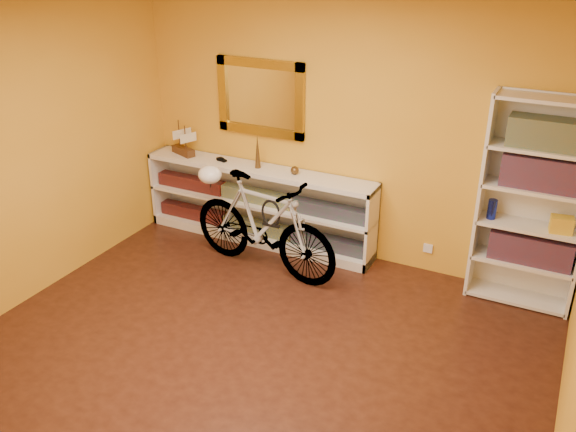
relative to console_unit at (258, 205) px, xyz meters
The scene contains 23 objects.
floor 2.08m from the console_unit, 63.16° to the right, with size 4.50×4.00×0.01m, color black.
ceiling 2.98m from the console_unit, 63.16° to the right, with size 4.50×4.00×0.01m, color silver.
back_wall 1.28m from the console_unit, 11.69° to the left, with size 4.50×0.01×2.60m, color orange.
left_wall 2.42m from the console_unit, 126.37° to the right, with size 0.01×4.00×2.60m, color orange.
gilt_mirror 1.14m from the console_unit, 101.96° to the left, with size 0.98×0.06×0.78m, color olive.
wall_socket 1.83m from the console_unit, ahead, with size 0.09×0.01×0.09m, color silver.
console_unit is the anchor object (origin of this frame).
cd_row_lower 0.26m from the console_unit, 90.00° to the right, with size 2.50×0.13×0.14m, color black.
cd_row_upper 0.11m from the console_unit, 90.00° to the right, with size 2.50×0.13×0.14m, color navy.
model_ship 1.12m from the console_unit, behind, with size 0.32×0.12×0.38m, color #3C2310, non-canonical shape.
toy_car 0.61m from the console_unit, behind, with size 0.00×0.00×0.00m, color black.
bronze_ornament 0.60m from the console_unit, ahead, with size 0.06×0.06×0.36m, color #543B1C.
decorative_orb 0.64m from the console_unit, ahead, with size 0.09×0.09×0.09m, color #543B1C.
bookcase 2.75m from the console_unit, ahead, with size 0.90×0.30×1.90m, color silver, non-canonical shape.
book_row_a 2.75m from the console_unit, ahead, with size 0.70×0.22×0.26m, color maroon.
book_row_b 2.87m from the console_unit, ahead, with size 0.70×0.22×0.28m, color maroon.
book_row_c 2.99m from the console_unit, ahead, with size 0.70×0.22×0.25m, color #1C5763.
travel_mug 2.41m from the console_unit, ahead, with size 0.08×0.08×0.18m, color #162399.
red_tin 2.74m from the console_unit, ahead, with size 0.14×0.14×0.19m, color maroon.
yellow_bag 2.98m from the console_unit, ahead, with size 0.18×0.12×0.14m, color gold.
bicycle 0.65m from the console_unit, 56.73° to the right, with size 1.70×0.44×1.00m, color silver.
helmet 0.70m from the console_unit, 122.34° to the right, with size 0.24×0.23×0.18m, color white.
u_lock 0.75m from the console_unit, 50.69° to the right, with size 0.20×0.20×0.02m, color black.
Camera 1 is at (2.01, -3.31, 3.05)m, focal length 37.52 mm.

